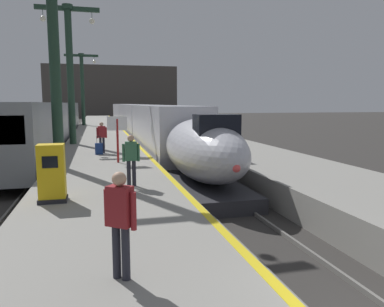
{
  "coord_description": "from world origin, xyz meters",
  "views": [
    {
      "loc": [
        -4.29,
        -3.94,
        3.76
      ],
      "look_at": [
        -0.73,
        10.08,
        1.8
      ],
      "focal_mm": 34.89,
      "sensor_mm": 36.0,
      "label": 1
    }
  ],
  "objects": [
    {
      "name": "platform_right",
      "position": [
        4.05,
        24.75,
        0.53
      ],
      "size": [
        4.8,
        110.0,
        1.05
      ],
      "primitive_type": "cube",
      "color": "gray",
      "rests_on": "ground"
    },
    {
      "name": "station_column_mid",
      "position": [
        -5.9,
        12.54,
        6.71
      ],
      "size": [
        4.0,
        0.68,
        9.43
      ],
      "color": "#1E3828",
      "rests_on": "platform_left"
    },
    {
      "name": "passenger_near_edge",
      "position": [
        -4.07,
        16.87,
        2.04
      ],
      "size": [
        0.56,
        0.29,
        1.69
      ],
      "color": "#23232D",
      "rests_on": "platform_left"
    },
    {
      "name": "rail_main_left",
      "position": [
        -0.75,
        27.5,
        0.06
      ],
      "size": [
        0.08,
        110.0,
        0.12
      ],
      "primitive_type": "cube",
      "color": "slate",
      "rests_on": "ground"
    },
    {
      "name": "terminus_back_wall",
      "position": [
        0.0,
        102.0,
        7.0
      ],
      "size": [
        36.0,
        2.0,
        14.0
      ],
      "primitive_type": "cube",
      "color": "#4C4742",
      "rests_on": "ground"
    },
    {
      "name": "rail_secondary_left",
      "position": [
        -8.85,
        27.5,
        0.06
      ],
      "size": [
        0.08,
        110.0,
        0.12
      ],
      "primitive_type": "cube",
      "color": "slate",
      "rests_on": "ground"
    },
    {
      "name": "station_column_far",
      "position": [
        -5.9,
        22.11,
        6.46
      ],
      "size": [
        4.0,
        0.68,
        8.96
      ],
      "color": "#1E3828",
      "rests_on": "platform_left"
    },
    {
      "name": "regional_train_adjacent",
      "position": [
        -8.1,
        29.45,
        2.13
      ],
      "size": [
        2.85,
        36.6,
        3.8
      ],
      "color": "gray",
      "rests_on": "ground"
    },
    {
      "name": "platform_left",
      "position": [
        -4.05,
        24.75,
        0.53
      ],
      "size": [
        4.8,
        110.0,
        1.05
      ],
      "primitive_type": "cube",
      "color": "gray",
      "rests_on": "ground"
    },
    {
      "name": "rail_secondary_right",
      "position": [
        -7.35,
        27.5,
        0.06
      ],
      "size": [
        0.08,
        110.0,
        0.12
      ],
      "primitive_type": "cube",
      "color": "slate",
      "rests_on": "ground"
    },
    {
      "name": "passenger_mid_platform",
      "position": [
        -3.26,
        8.19,
        2.04
      ],
      "size": [
        0.57,
        0.24,
        1.69
      ],
      "color": "#23232D",
      "rests_on": "platform_left"
    },
    {
      "name": "highspeed_train_main",
      "position": [
        0.0,
        35.2,
        1.95
      ],
      "size": [
        2.92,
        57.63,
        3.6
      ],
      "color": "silver",
      "rests_on": "ground"
    },
    {
      "name": "platform_left_safety_stripe",
      "position": [
        -1.77,
        24.75,
        1.05
      ],
      "size": [
        0.2,
        107.8,
        0.01
      ],
      "primitive_type": "cube",
      "color": "yellow",
      "rests_on": "platform_left"
    },
    {
      "name": "passenger_far_waiting",
      "position": [
        -4.0,
        1.65,
        2.04
      ],
      "size": [
        0.47,
        0.41,
        1.69
      ],
      "color": "#23232D",
      "rests_on": "platform_left"
    },
    {
      "name": "rolling_suitcase",
      "position": [
        -4.25,
        16.34,
        1.35
      ],
      "size": [
        0.4,
        0.22,
        0.98
      ],
      "color": "navy",
      "rests_on": "platform_left"
    },
    {
      "name": "ticket_machine_yellow",
      "position": [
        -5.55,
        6.77,
        1.79
      ],
      "size": [
        0.76,
        0.62,
        1.6
      ],
      "color": "yellow",
      "rests_on": "platform_left"
    },
    {
      "name": "departure_info_board",
      "position": [
        -3.42,
        13.29,
        2.56
      ],
      "size": [
        0.9,
        0.1,
        2.12
      ],
      "color": "maroon",
      "rests_on": "platform_left"
    },
    {
      "name": "station_column_distant",
      "position": [
        -5.9,
        44.16,
        6.3
      ],
      "size": [
        4.0,
        0.68,
        8.67
      ],
      "color": "#1E3828",
      "rests_on": "platform_left"
    },
    {
      "name": "rail_main_right",
      "position": [
        0.75,
        27.5,
        0.06
      ],
      "size": [
        0.08,
        110.0,
        0.12
      ],
      "primitive_type": "cube",
      "color": "slate",
      "rests_on": "ground"
    }
  ]
}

